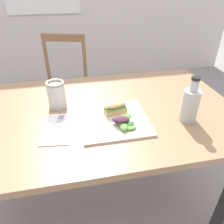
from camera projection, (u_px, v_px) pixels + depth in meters
The scene contains 10 objects.
ground_plane at pixel (102, 209), 1.42m from camera, with size 8.92×8.92×0.00m, color gray.
dining_table at pixel (98, 131), 1.11m from camera, with size 1.34×0.81×0.74m.
chair_wooden_far at pixel (64, 88), 1.91m from camera, with size 0.50×0.50×0.87m.
plate_lunch at pixel (114, 120), 0.97m from camera, with size 0.29×0.29×0.01m, color beige.
sandwich_half_front at pixel (115, 108), 0.99m from camera, with size 0.11×0.07×0.06m.
salad_mixed_greens at pixel (123, 121), 0.91m from camera, with size 0.11×0.12×0.04m.
napkin_folded at pixel (57, 128), 0.92m from camera, with size 0.12×0.22×0.00m, color white.
fork_on_napkin at pixel (58, 125), 0.93m from camera, with size 0.06×0.18×0.00m.
bottle_cold_brew at pixel (190, 106), 0.94m from camera, with size 0.07×0.07×0.20m.
mason_jar_iced_tea at pixel (57, 96), 1.04m from camera, with size 0.09×0.09×0.13m.
Camera 1 is at (-0.11, -0.85, 1.29)m, focal length 35.15 mm.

